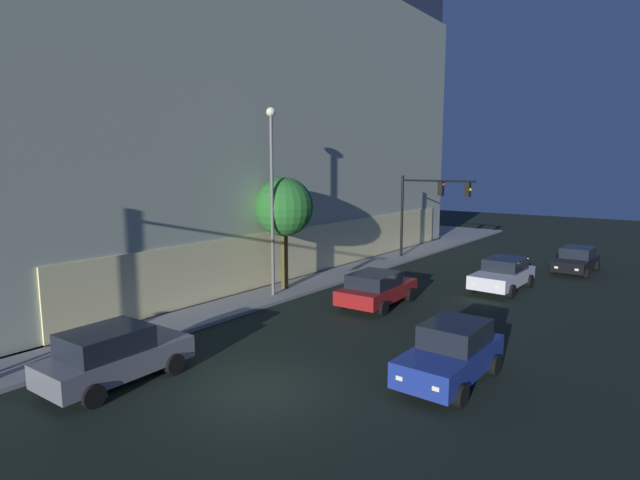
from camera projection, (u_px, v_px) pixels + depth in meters
The scene contains 10 objects.
ground_plane at pixel (258, 391), 14.13m from camera, with size 120.00×120.00×0.00m, color black.
modern_building at pixel (195, 108), 34.53m from camera, with size 35.23×21.76×20.91m.
traffic_light_far_corner at pixel (430, 199), 32.85m from camera, with size 0.59×5.31×5.58m.
street_lamp_sidewalk at pixel (272, 181), 23.39m from camera, with size 0.44×0.44×8.86m.
sidewalk_tree at pixel (284, 208), 24.94m from camera, with size 2.95×2.95×5.63m.
car_grey at pixel (114, 355), 14.53m from camera, with size 4.30×2.22×1.68m.
car_blue at pixel (451, 353), 14.67m from camera, with size 4.22×2.04×1.73m.
car_red at pixel (376, 288), 22.75m from camera, with size 4.50×2.37×1.55m.
car_white at pixel (503, 274), 25.70m from camera, with size 4.73×2.26×1.61m.
car_black at pixel (576, 260), 29.91m from camera, with size 4.57×2.14×1.51m.
Camera 1 is at (-9.59, -9.48, 6.27)m, focal length 28.01 mm.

